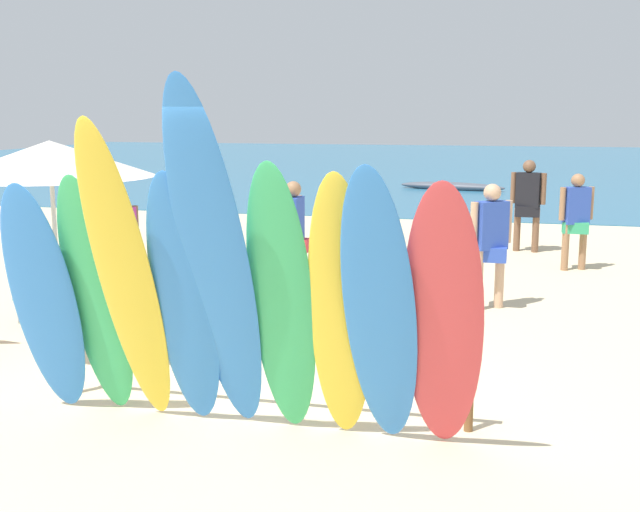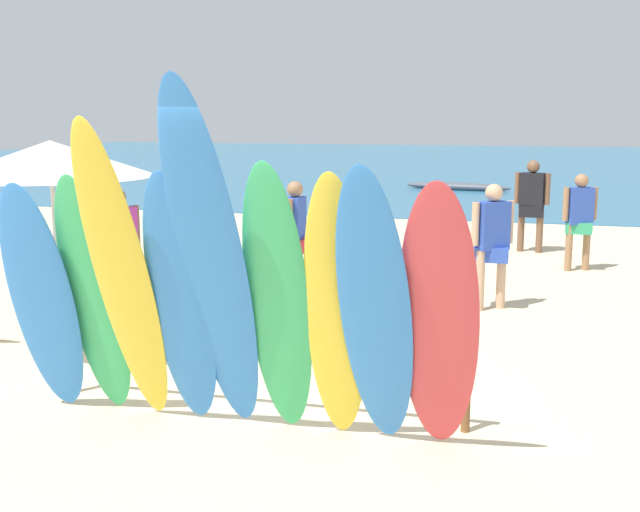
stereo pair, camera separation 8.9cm
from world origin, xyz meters
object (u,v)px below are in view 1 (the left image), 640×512
at_px(surfboard_green_1, 96,298).
at_px(beach_chair_red, 54,285).
at_px(beachgoer_by_water, 528,199).
at_px(surfboard_yellow_6, 340,311).
at_px(beach_umbrella, 50,159).
at_px(surfboard_blue_4, 216,267).
at_px(beachgoer_photographing, 117,250).
at_px(beachgoer_strolling, 576,215).
at_px(surfboard_green_5, 282,304).
at_px(beachgoer_midbeach, 294,230).
at_px(surfboard_red_8, 443,322).
at_px(surfboard_blue_7, 380,313).
at_px(surfboard_blue_0, 44,301).
at_px(beachgoer_near_rack, 491,238).
at_px(surfboard_yellow_2, 126,280).
at_px(surfboard_rack, 258,356).
at_px(distant_boat, 452,186).
at_px(surfboard_blue_3, 185,304).

xyz_separation_m(surfboard_green_1, beach_chair_red, (-2.12, 2.69, -0.59)).
bearing_deg(beachgoer_by_water, surfboard_yellow_6, -87.76).
xyz_separation_m(beach_chair_red, beach_umbrella, (0.83, -1.21, 1.58)).
relative_size(surfboard_blue_4, beachgoer_photographing, 1.76).
height_order(surfboard_green_1, beachgoer_strolling, surfboard_green_1).
xyz_separation_m(surfboard_green_5, beachgoer_midbeach, (-1.24, 4.67, -0.18)).
bearing_deg(surfboard_red_8, beachgoer_midbeach, 117.05).
height_order(surfboard_yellow_6, surfboard_blue_7, surfboard_blue_7).
distance_m(surfboard_blue_0, surfboard_blue_4, 1.59).
height_order(surfboard_green_1, beach_chair_red, surfboard_green_1).
bearing_deg(beachgoer_midbeach, beach_chair_red, 128.83).
bearing_deg(beachgoer_near_rack, surfboard_red_8, -129.01).
bearing_deg(surfboard_green_1, beachgoer_midbeach, 88.01).
bearing_deg(surfboard_blue_4, beachgoer_by_water, 80.45).
relative_size(surfboard_blue_0, beachgoer_midbeach, 1.30).
relative_size(surfboard_blue_7, surfboard_red_8, 1.06).
bearing_deg(surfboard_red_8, beachgoer_by_water, 85.54).
bearing_deg(surfboard_blue_4, surfboard_green_1, 172.37).
bearing_deg(surfboard_yellow_2, surfboard_rack, 43.80).
bearing_deg(surfboard_rack, surfboard_blue_4, -95.35).
relative_size(surfboard_red_8, beachgoer_midbeach, 1.39).
distance_m(surfboard_blue_4, beachgoer_near_rack, 5.07).
bearing_deg(surfboard_green_5, distant_boat, 90.24).
bearing_deg(surfboard_blue_7, surfboard_rack, 155.39).
xyz_separation_m(surfboard_green_1, surfboard_blue_7, (2.30, -0.17, 0.07)).
bearing_deg(surfboard_blue_4, beachgoer_strolling, 72.94).
height_order(beachgoer_photographing, beach_chair_red, beachgoer_photographing).
height_order(surfboard_blue_4, surfboard_green_5, surfboard_blue_4).
height_order(surfboard_yellow_2, beach_umbrella, surfboard_yellow_2).
height_order(beachgoer_by_water, beach_umbrella, beach_umbrella).
height_order(surfboard_blue_0, surfboard_green_1, surfboard_green_1).
xyz_separation_m(surfboard_green_1, surfboard_red_8, (2.74, -0.12, 0.02)).
bearing_deg(surfboard_blue_0, surfboard_red_8, -0.82).
relative_size(surfboard_green_5, beachgoer_midbeach, 1.44).
bearing_deg(beachgoer_near_rack, surfboard_yellow_2, -155.10).
height_order(surfboard_yellow_2, surfboard_red_8, surfboard_yellow_2).
distance_m(surfboard_rack, distant_boat, 19.22).
xyz_separation_m(surfboard_rack, surfboard_green_1, (-1.18, -0.48, 0.53)).
distance_m(surfboard_blue_3, beachgoer_midbeach, 4.72).
bearing_deg(distant_boat, surfboard_blue_0, -94.76).
distance_m(surfboard_blue_4, surfboard_red_8, 1.67).
xyz_separation_m(beachgoer_strolling, beachgoer_midbeach, (-3.80, -2.76, 0.02)).
bearing_deg(beach_umbrella, beachgoer_photographing, 77.63).
xyz_separation_m(surfboard_blue_0, surfboard_red_8, (3.16, -0.05, 0.05)).
distance_m(surfboard_green_1, beachgoer_photographing, 2.60).
bearing_deg(surfboard_blue_3, surfboard_blue_7, -5.59).
bearing_deg(surfboard_red_8, surfboard_green_1, 177.25).
bearing_deg(beachgoer_photographing, beachgoer_strolling, 154.78).
bearing_deg(beachgoer_by_water, surfboard_green_5, -90.41).
height_order(surfboard_blue_7, beachgoer_near_rack, surfboard_blue_7).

